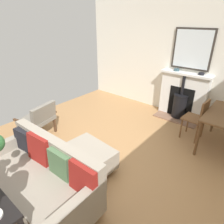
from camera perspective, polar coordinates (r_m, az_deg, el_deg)
The scene contains 10 objects.
ground_plane at distance 3.50m, azimuth -5.04°, elevation -15.05°, with size 5.82×5.24×0.01m, color #A87A4C.
wall_left at distance 5.19m, azimuth 18.19°, elevation 14.72°, with size 0.12×5.24×2.76m, color silver.
fireplace at distance 5.10m, azimuth 19.98°, elevation 3.95°, with size 0.58×1.19×1.14m.
mirror_over_mantel at distance 4.93m, azimuth 22.60°, elevation 16.70°, with size 0.04×0.88×0.90m.
mantel_bowl_near at distance 5.01m, azimuth 18.54°, elevation 11.78°, with size 0.13×0.13×0.05m.
mantel_bowl_far at distance 4.84m, azimuth 24.84°, elevation 10.23°, with size 0.13×0.13×0.05m.
sofa at distance 2.90m, azimuth -20.10°, elevation -17.57°, with size 0.83×1.77×0.84m.
ottoman at distance 3.27m, azimuth -6.79°, elevation -12.92°, with size 0.65×0.86×0.40m.
armchair_accent at distance 4.27m, azimuth -20.77°, elevation -1.56°, with size 0.78×0.71×0.76m.
dining_chair_near_fireplace at distance 4.21m, azimuth 24.17°, elevation -1.24°, with size 0.43×0.43×0.88m.
Camera 1 is at (1.83, 1.91, 2.30)m, focal length 31.00 mm.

